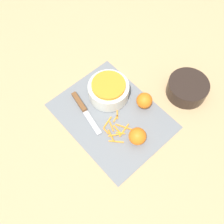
{
  "coord_description": "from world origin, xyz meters",
  "views": [
    {
      "loc": [
        0.38,
        -0.34,
        0.97
      ],
      "look_at": [
        0.0,
        0.0,
        0.04
      ],
      "focal_mm": 42.0,
      "sensor_mm": 36.0,
      "label": 1
    }
  ],
  "objects_px": {
    "bowl_speckled": "(109,90)",
    "knife": "(82,106)",
    "bowl_dark": "(187,88)",
    "orange_left": "(138,136)",
    "orange_right": "(144,101)"
  },
  "relations": [
    {
      "from": "bowl_speckled",
      "to": "bowl_dark",
      "type": "bearing_deg",
      "value": 50.89
    },
    {
      "from": "bowl_dark",
      "to": "orange_left",
      "type": "bearing_deg",
      "value": -86.75
    },
    {
      "from": "orange_left",
      "to": "orange_right",
      "type": "bearing_deg",
      "value": 125.6
    },
    {
      "from": "knife",
      "to": "orange_left",
      "type": "distance_m",
      "value": 0.28
    },
    {
      "from": "bowl_speckled",
      "to": "orange_left",
      "type": "relative_size",
      "value": 2.48
    },
    {
      "from": "knife",
      "to": "orange_left",
      "type": "xyz_separation_m",
      "value": [
        0.27,
        0.07,
        0.03
      ]
    },
    {
      "from": "knife",
      "to": "orange_left",
      "type": "bearing_deg",
      "value": 24.52
    },
    {
      "from": "bowl_speckled",
      "to": "bowl_dark",
      "type": "xyz_separation_m",
      "value": [
        0.21,
        0.26,
        -0.01
      ]
    },
    {
      "from": "bowl_speckled",
      "to": "knife",
      "type": "height_order",
      "value": "bowl_speckled"
    },
    {
      "from": "knife",
      "to": "orange_right",
      "type": "bearing_deg",
      "value": 60.2
    },
    {
      "from": "knife",
      "to": "orange_right",
      "type": "relative_size",
      "value": 3.32
    },
    {
      "from": "bowl_speckled",
      "to": "orange_left",
      "type": "xyz_separation_m",
      "value": [
        0.23,
        -0.06,
        -0.01
      ]
    },
    {
      "from": "orange_left",
      "to": "orange_right",
      "type": "height_order",
      "value": "orange_left"
    },
    {
      "from": "bowl_speckled",
      "to": "orange_left",
      "type": "height_order",
      "value": "bowl_speckled"
    },
    {
      "from": "bowl_speckled",
      "to": "bowl_dark",
      "type": "relative_size",
      "value": 1.0
    }
  ]
}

